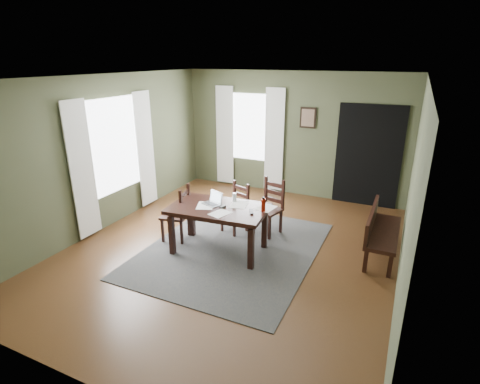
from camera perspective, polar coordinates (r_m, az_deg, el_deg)
The scene contains 25 objects.
ground at distance 6.19m, azimuth -1.18°, elevation -8.76°, with size 5.00×6.00×0.01m.
room_shell at distance 5.56m, azimuth -1.31°, elevation 7.82°, with size 5.02×6.02×2.71m.
rug at distance 6.19m, azimuth -1.18°, elevation -8.67°, with size 2.60×3.20×0.01m.
dining_table at distance 5.87m, azimuth -3.28°, elevation -3.14°, with size 1.58×1.03×0.75m.
chair_end at distance 6.40m, azimuth -9.43°, elevation -3.34°, with size 0.50×0.49×0.95m.
chair_back_left at distance 6.64m, azimuth -0.59°, elevation -2.50°, with size 0.49×0.49×0.88m.
chair_back_right at distance 6.58m, azimuth 4.49°, elevation -2.37°, with size 0.52×0.52×0.97m.
bench at distance 6.20m, azimuth 20.45°, elevation -5.26°, with size 0.44×1.37×0.77m.
laptop at distance 5.95m, azimuth -4.07°, elevation -1.34°, with size 0.35×0.31×0.19m.
computer_mouse at distance 5.80m, azimuth -2.67°, elevation -2.24°, with size 0.06×0.10×0.03m, color #3F3F42.
tv_remote at distance 5.63m, azimuth 1.75°, elevation -3.00°, with size 0.05×0.19×0.02m, color black.
drinking_glass at distance 6.02m, azimuth -0.85°, elevation -0.79°, with size 0.06×0.06×0.14m, color silver.
water_bottle at distance 5.64m, azimuth 3.58°, elevation -1.96°, with size 0.07×0.07×0.23m.
paper_a at distance 5.90m, azimuth -5.28°, elevation -2.07°, with size 0.26×0.34×0.00m, color white.
paper_c at distance 5.91m, azimuth -0.17°, elevation -1.92°, with size 0.26×0.34×0.00m, color white.
paper_d at distance 5.80m, azimuth 3.94°, elevation -2.43°, with size 0.25×0.32×0.00m, color white.
paper_e at distance 5.59m, azimuth -3.08°, elevation -3.28°, with size 0.23×0.30×0.00m, color white.
window_left at distance 7.20m, azimuth -18.63°, elevation 6.71°, with size 0.01×1.30×1.70m.
window_back at distance 8.68m, azimuth 1.45°, elevation 9.85°, with size 1.00×0.01×1.50m.
curtain_left_near at distance 6.68m, azimuth -22.94°, elevation 2.98°, with size 0.03×0.48×2.30m.
curtain_left_far at distance 7.83m, azimuth -14.21°, elevation 6.27°, with size 0.03×0.48×2.30m.
curtain_back_left at distance 8.96m, azimuth -2.32°, elevation 8.54°, with size 0.44×0.03×2.30m.
curtain_back_right at distance 8.48m, azimuth 5.23°, elevation 7.81°, with size 0.44×0.03×2.30m.
framed_picture at distance 8.20m, azimuth 10.31°, elevation 11.07°, with size 0.34×0.03×0.44m.
doorway_back at distance 8.11m, azimuth 18.93°, elevation 5.16°, with size 1.30×0.03×2.10m.
Camera 1 is at (2.40, -4.87, 2.97)m, focal length 28.00 mm.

